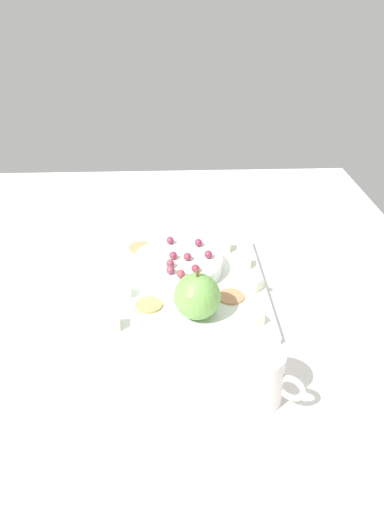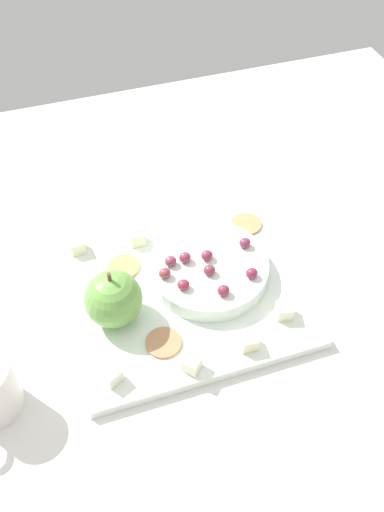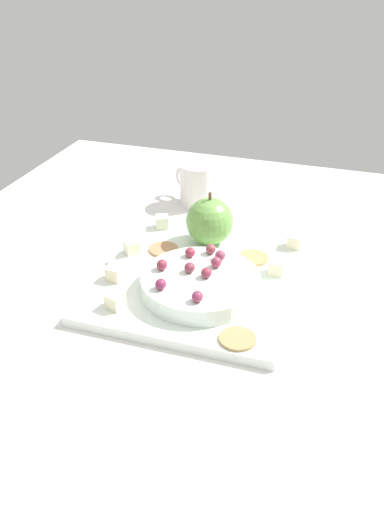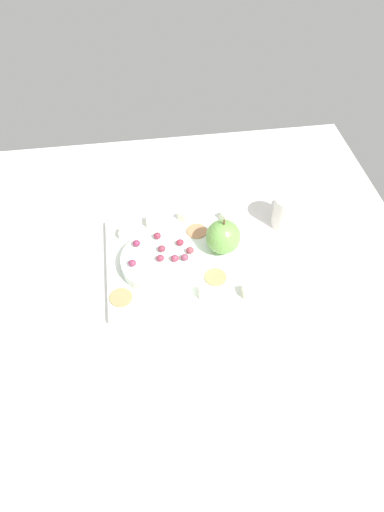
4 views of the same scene
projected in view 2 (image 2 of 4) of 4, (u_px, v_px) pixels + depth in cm
name	position (u px, v px, depth cm)	size (l,w,h in cm)	color
table	(205.00, 283.00, 83.54)	(116.87, 104.21, 4.06)	silver
platter	(182.00, 293.00, 78.74)	(32.37, 28.92, 1.52)	white
serving_dish	(208.00, 269.00, 79.01)	(17.05, 17.05, 2.60)	white
apple_whole	(113.00, 299.00, 72.26)	(7.78, 7.78, 7.78)	#6DA74B
apple_stem	(109.00, 277.00, 68.90)	(0.50, 0.50, 1.20)	brown
cheese_cube_0	(249.00, 342.00, 71.19)	(2.15, 2.15, 2.15)	#F9E8BF
cheese_cube_1	(112.00, 375.00, 67.95)	(2.15, 2.15, 2.15)	#EFF4CC
cheese_cube_2	(77.00, 246.00, 82.34)	(2.15, 2.15, 2.15)	#F9F1CB
cheese_cube_3	(284.00, 311.00, 74.44)	(2.15, 2.15, 2.15)	#F5EFC6
cheese_cube_4	(137.00, 237.00, 83.44)	(2.15, 2.15, 2.15)	#EFE7BC
cheese_cube_5	(192.00, 363.00, 69.06)	(2.15, 2.15, 2.15)	#F2F1CB
cracker_0	(246.00, 224.00, 86.57)	(4.77, 4.77, 0.40)	tan
cracker_1	(124.00, 266.00, 80.77)	(4.77, 4.77, 0.40)	tan
cracker_2	(163.00, 343.00, 72.11)	(4.77, 4.77, 0.40)	tan
grape_0	(226.00, 290.00, 73.88)	(1.69, 1.52, 1.57)	maroon
grape_1	(185.00, 257.00, 77.71)	(1.69, 1.52, 1.60)	#96354E
grape_2	(245.00, 242.00, 79.66)	(1.69, 1.52, 1.50)	#84314F
grape_3	(252.00, 273.00, 75.82)	(1.69, 1.52, 1.52)	#832B4C
grape_4	(209.00, 270.00, 76.22)	(1.69, 1.52, 1.48)	brown
grape_5	(165.00, 273.00, 75.83)	(1.69, 1.52, 1.52)	#963E48
grape_6	(170.00, 260.00, 77.38)	(1.69, 1.52, 1.50)	#893D54
grape_7	(183.00, 285.00, 74.55)	(1.69, 1.52, 1.42)	#912D40
grape_8	(209.00, 255.00, 78.08)	(1.69, 1.52, 1.48)	#8C3046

